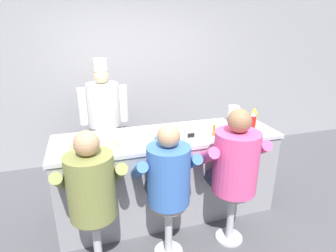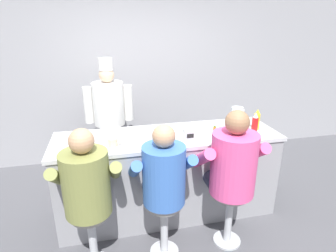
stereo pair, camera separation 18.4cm
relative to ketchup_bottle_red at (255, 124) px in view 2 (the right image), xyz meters
The scene contains 16 objects.
ground_plane 1.48m from the ketchup_bottle_red, 168.40° to the right, with size 20.00×20.00×0.00m, color #4C4C51.
wall_back 2.10m from the ketchup_bottle_red, 117.25° to the left, with size 10.00×0.06×2.70m.
diner_counter 1.15m from the ketchup_bottle_red, 169.43° to the left, with size 2.50×0.75×0.99m.
ketchup_bottle_red is the anchor object (origin of this frame).
mustard_bottle_yellow 0.16m from the ketchup_bottle_red, 52.93° to the left, with size 0.07×0.07×0.24m.
hot_sauce_bottle_orange 0.48m from the ketchup_bottle_red, behind, with size 0.03×0.03×0.13m.
water_pitcher_clear 0.38m from the ketchup_bottle_red, 94.27° to the left, with size 0.16×0.14×0.20m.
breakfast_plate 1.92m from the ketchup_bottle_red, behind, with size 0.26×0.26×0.05m.
cereal_bowl 0.99m from the ketchup_bottle_red, 166.10° to the left, with size 0.16×0.16×0.06m.
coffee_mug_tan 1.56m from the ketchup_bottle_red, behind, with size 0.14×0.09×0.08m.
coffee_mug_blue 1.11m from the ketchup_bottle_red, behind, with size 0.13×0.09×0.09m.
napkin_dispenser_chrome 0.77m from the ketchup_bottle_red, behind, with size 0.12×0.07×0.13m.
diner_seated_olive 1.88m from the ketchup_bottle_red, 166.35° to the right, with size 0.61×0.60×1.38m.
diner_seated_blue 1.25m from the ketchup_bottle_red, 158.83° to the right, with size 0.60×0.59×1.36m.
diner_seated_pink 0.68m from the ketchup_bottle_red, 136.81° to the right, with size 0.66×0.65×1.44m.
cook_in_whites_near 2.01m from the ketchup_bottle_red, 141.00° to the left, with size 0.68×0.43×1.73m.
Camera 2 is at (-0.65, -2.44, 2.16)m, focal length 30.00 mm.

